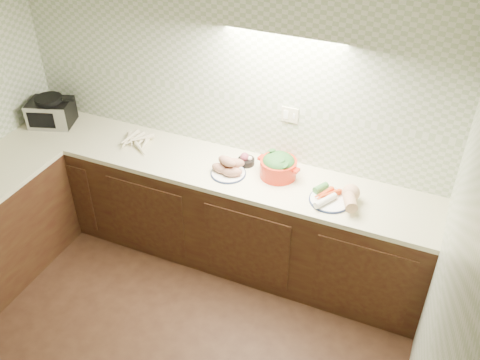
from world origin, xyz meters
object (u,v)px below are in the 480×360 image
at_px(parsnip_pile, 138,143).
at_px(dutch_oven, 278,166).
at_px(toaster_oven, 51,112).
at_px(veg_plate, 340,195).
at_px(onion_bowl, 246,160).
at_px(sweet_potato_plate, 228,167).

bearing_deg(parsnip_pile, dutch_oven, 2.98).
distance_m(toaster_oven, veg_plate, 2.63).
distance_m(onion_bowl, dutch_oven, 0.30).
bearing_deg(veg_plate, onion_bowl, 168.12).
distance_m(dutch_oven, veg_plate, 0.53).
bearing_deg(dutch_oven, sweet_potato_plate, -149.72).
bearing_deg(onion_bowl, sweet_potato_plate, -112.23).
xyz_separation_m(parsnip_pile, onion_bowl, (0.93, 0.12, 0.01)).
bearing_deg(dutch_oven, veg_plate, -1.42).
bearing_deg(onion_bowl, dutch_oven, -10.19).
xyz_separation_m(sweet_potato_plate, onion_bowl, (0.07, 0.18, -0.02)).
distance_m(sweet_potato_plate, veg_plate, 0.87).
height_order(sweet_potato_plate, dutch_oven, dutch_oven).
height_order(sweet_potato_plate, onion_bowl, sweet_potato_plate).
height_order(toaster_oven, veg_plate, toaster_oven).
xyz_separation_m(toaster_oven, sweet_potato_plate, (1.75, -0.08, -0.06)).
height_order(parsnip_pile, veg_plate, veg_plate).
distance_m(parsnip_pile, veg_plate, 1.73).
distance_m(parsnip_pile, onion_bowl, 0.93).
height_order(onion_bowl, dutch_oven, dutch_oven).
height_order(parsnip_pile, dutch_oven, dutch_oven).
bearing_deg(toaster_oven, sweet_potato_plate, -21.15).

